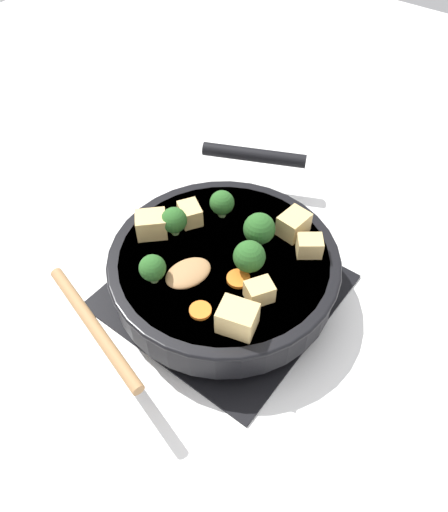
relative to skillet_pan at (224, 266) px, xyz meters
name	(u,v)px	position (x,y,z in m)	size (l,w,h in m)	color
ground_plane	(224,291)	(0.00, 0.00, -0.06)	(2.40, 2.40, 0.00)	white
front_burner_grate	(224,287)	(0.00, 0.00, -0.05)	(0.31, 0.31, 0.03)	black
skillet_pan	(224,266)	(0.00, 0.00, 0.00)	(0.37, 0.45, 0.06)	black
wooden_spoon	(138,301)	(0.04, 0.14, 0.03)	(0.22, 0.21, 0.02)	#A87A4C
tofu_cube_center_large	(294,224)	(-0.05, -0.10, 0.04)	(0.04, 0.03, 0.03)	#DBB770
tofu_cube_near_handle	(237,318)	(-0.09, 0.09, 0.04)	(0.05, 0.04, 0.04)	#DBB770
tofu_cube_east_chunk	(190,214)	(0.08, -0.02, 0.04)	(0.04, 0.03, 0.03)	#DBB770
tofu_cube_west_chunk	(259,292)	(-0.08, 0.03, 0.04)	(0.04, 0.03, 0.03)	#DBB770
tofu_cube_back_piece	(151,225)	(0.11, 0.03, 0.04)	(0.04, 0.04, 0.04)	#DBB770
tofu_cube_front_piece	(309,246)	(-0.09, -0.08, 0.04)	(0.04, 0.03, 0.03)	#DBB770
broccoli_floret_near_spoon	(259,229)	(-0.03, -0.05, 0.05)	(0.05, 0.05, 0.05)	#709956
broccoli_floret_center_top	(222,203)	(0.05, -0.06, 0.05)	(0.04, 0.04, 0.04)	#709956
broccoli_floret_east_rim	(153,268)	(0.05, 0.10, 0.05)	(0.04, 0.04, 0.04)	#709956
broccoli_floret_west_rim	(174,220)	(0.08, 0.01, 0.05)	(0.04, 0.04, 0.05)	#709956
broccoli_floret_north_edge	(251,255)	(-0.04, 0.00, 0.05)	(0.04, 0.04, 0.05)	#709956
carrot_slice_orange_thin	(200,310)	(-0.04, 0.10, 0.03)	(0.03, 0.03, 0.01)	orange
carrot_slice_near_center	(238,279)	(-0.04, 0.02, 0.03)	(0.03, 0.03, 0.01)	orange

